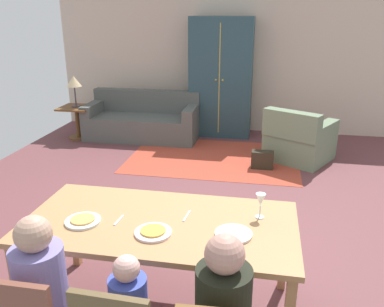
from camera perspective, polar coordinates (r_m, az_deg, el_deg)
name	(u,v)px	position (r m, az deg, el deg)	size (l,w,h in m)	color
ground_plane	(204,198)	(4.96, 1.72, -6.41)	(6.61, 6.26, 0.02)	brown
back_wall	(231,58)	(7.67, 5.64, 13.33)	(6.61, 0.10, 2.70)	beige
dining_table	(160,229)	(2.92, -4.53, -10.67)	(1.92, 0.96, 0.76)	#B17C4E
plate_near_man	(83,221)	(2.95, -15.27, -9.26)	(0.25, 0.25, 0.02)	silver
pizza_near_man	(83,219)	(2.95, -15.29, -9.01)	(0.17, 0.17, 0.01)	#E6A150
plate_near_child	(153,233)	(2.73, -5.56, -11.14)	(0.25, 0.25, 0.02)	white
pizza_near_child	(153,231)	(2.72, -5.57, -10.87)	(0.17, 0.17, 0.01)	gold
plate_near_woman	(233,234)	(2.71, 5.93, -11.34)	(0.25, 0.25, 0.02)	silver
wine_glass	(261,201)	(2.90, 9.74, -6.65)	(0.07, 0.07, 0.19)	silver
fork	(119,220)	(2.92, -10.36, -9.31)	(0.02, 0.15, 0.01)	silver
knife	(187,216)	(2.93, -0.75, -8.87)	(0.01, 0.17, 0.01)	silver
person_man	(47,303)	(2.70, -19.93, -19.36)	(0.30, 0.40, 1.11)	#2C2F4C
area_rug	(213,158)	(6.28, 3.07, -0.60)	(2.60, 1.80, 0.01)	#AA3E2C
couch	(143,121)	(7.29, -6.99, 4.57)	(1.98, 0.86, 0.82)	#4E524D
armchair	(299,140)	(6.30, 14.93, 1.84)	(1.16, 1.17, 0.82)	slate
armoire	(221,78)	(7.33, 4.17, 10.73)	(1.10, 0.59, 2.10)	#27444D
side_table	(77,118)	(7.46, -16.01, 4.90)	(0.56, 0.56, 0.58)	brown
table_lamp	(74,82)	(7.33, -16.46, 9.68)	(0.26, 0.26, 0.54)	#43373F
handbag	(262,160)	(5.91, 9.99, -0.89)	(0.32, 0.16, 0.26)	#2B261A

